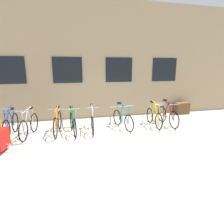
# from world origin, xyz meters

# --- Properties ---
(ground_plane) EXTENTS (42.00, 42.00, 0.00)m
(ground_plane) POSITION_xyz_m (0.00, 0.00, 0.00)
(ground_plane) COLOR #B2ADA0
(storefront_building) EXTENTS (28.00, 5.05, 5.39)m
(storefront_building) POSITION_xyz_m (0.00, 5.70, 2.69)
(storefront_building) COLOR tan
(storefront_building) RESTS_ON ground
(bike_rack) EXTENTS (6.58, 0.05, 0.78)m
(bike_rack) POSITION_xyz_m (-0.28, 1.90, 0.48)
(bike_rack) COLOR gray
(bike_rack) RESTS_ON ground
(bicycle_silver) EXTENTS (0.51, 1.68, 1.07)m
(bicycle_silver) POSITION_xyz_m (-2.68, 1.27, 0.39)
(bicycle_silver) COLOR black
(bicycle_silver) RESTS_ON ground
(bicycle_white) EXTENTS (0.44, 1.78, 1.04)m
(bicycle_white) POSITION_xyz_m (-0.41, 1.29, 0.39)
(bicycle_white) COLOR black
(bicycle_white) RESTS_ON ground
(bicycle_orange) EXTENTS (0.44, 1.76, 1.04)m
(bicycle_orange) POSITION_xyz_m (-1.70, 1.31, 0.40)
(bicycle_orange) COLOR black
(bicycle_orange) RESTS_ON ground
(bicycle_teal) EXTENTS (0.51, 1.60, 1.03)m
(bicycle_teal) POSITION_xyz_m (0.84, 1.32, 0.38)
(bicycle_teal) COLOR black
(bicycle_teal) RESTS_ON ground
(bicycle_yellow) EXTENTS (0.44, 1.66, 1.08)m
(bicycle_yellow) POSITION_xyz_m (2.21, 1.31, 0.38)
(bicycle_yellow) COLOR black
(bicycle_yellow) RESTS_ON ground
(bicycle_green) EXTENTS (0.44, 1.70, 1.04)m
(bicycle_green) POSITION_xyz_m (-1.14, 1.21, 0.38)
(bicycle_green) COLOR black
(bicycle_green) RESTS_ON ground
(bicycle_blue) EXTENTS (0.44, 1.72, 1.11)m
(bicycle_blue) POSITION_xyz_m (-3.31, 1.42, 0.40)
(bicycle_blue) COLOR black
(bicycle_blue) RESTS_ON ground
(bicycle_maroon) EXTENTS (0.44, 1.72, 1.07)m
(bicycle_maroon) POSITION_xyz_m (2.83, 1.29, 0.39)
(bicycle_maroon) COLOR black
(bicycle_maroon) RESTS_ON ground
(planter_box) EXTENTS (0.70, 0.44, 0.60)m
(planter_box) POSITION_xyz_m (4.57, 2.85, 0.30)
(planter_box) COLOR brown
(planter_box) RESTS_ON ground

